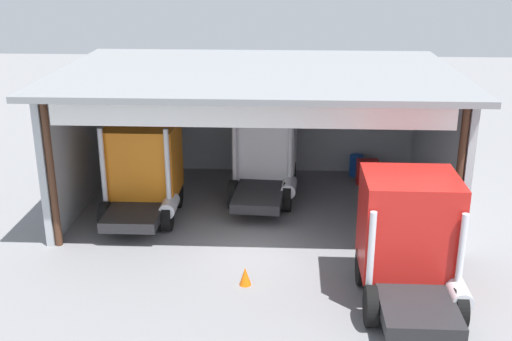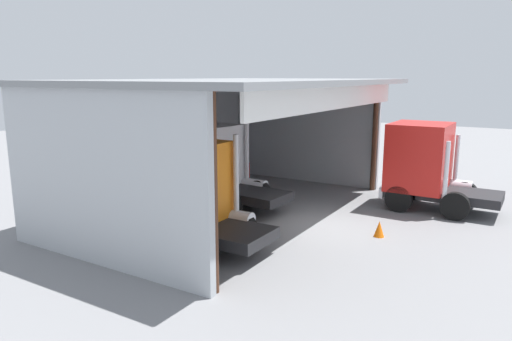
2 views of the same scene
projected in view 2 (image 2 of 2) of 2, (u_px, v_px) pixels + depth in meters
ground_plane at (321, 226)px, 17.46m from camera, size 80.00×80.00×0.00m
workshop_shed at (216, 120)px, 19.16m from camera, size 14.06×9.39×5.34m
truck_orange_center_left_bay at (189, 192)px, 15.12m from camera, size 2.69×4.40×3.62m
truck_white_left_bay at (213, 163)px, 19.97m from camera, size 2.62×5.36×3.59m
truck_red_center_bay at (425, 164)px, 19.52m from camera, size 2.73×4.52×3.56m
oil_drum at (222, 173)px, 24.66m from camera, size 0.58×0.58×0.92m
tool_cart at (240, 173)px, 24.49m from camera, size 0.90×0.60×1.00m
traffic_cone at (379, 229)px, 16.23m from camera, size 0.36×0.36×0.56m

